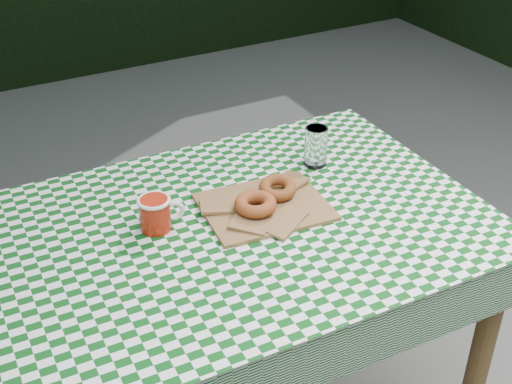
# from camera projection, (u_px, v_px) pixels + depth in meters

# --- Properties ---
(table) EXTENTS (1.27, 0.87, 0.75)m
(table) POSITION_uv_depth(u_px,v_px,m) (234.00, 338.00, 1.88)
(table) COLOR brown
(table) RESTS_ON ground
(tablecloth) EXTENTS (1.29, 0.89, 0.01)m
(tablecloth) POSITION_uv_depth(u_px,v_px,m) (231.00, 226.00, 1.68)
(tablecloth) COLOR #0A4513
(tablecloth) RESTS_ON table
(paper_bag) EXTENTS (0.33, 0.28, 0.02)m
(paper_bag) POSITION_uv_depth(u_px,v_px,m) (265.00, 206.00, 1.73)
(paper_bag) COLOR #956A41
(paper_bag) RESTS_ON tablecloth
(bagel_front) EXTENTS (0.13, 0.13, 0.03)m
(bagel_front) POSITION_uv_depth(u_px,v_px,m) (255.00, 204.00, 1.69)
(bagel_front) COLOR #A55122
(bagel_front) RESTS_ON paper_bag
(bagel_back) EXTENTS (0.13, 0.13, 0.03)m
(bagel_back) POSITION_uv_depth(u_px,v_px,m) (278.00, 188.00, 1.76)
(bagel_back) COLOR brown
(bagel_back) RESTS_ON paper_bag
(coffee_mug) EXTENTS (0.18, 0.18, 0.09)m
(coffee_mug) POSITION_uv_depth(u_px,v_px,m) (155.00, 214.00, 1.64)
(coffee_mug) COLOR #A31E0A
(coffee_mug) RESTS_ON tablecloth
(drinking_glass) EXTENTS (0.07, 0.07, 0.12)m
(drinking_glass) POSITION_uv_depth(u_px,v_px,m) (316.00, 146.00, 1.90)
(drinking_glass) COLOR white
(drinking_glass) RESTS_ON tablecloth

